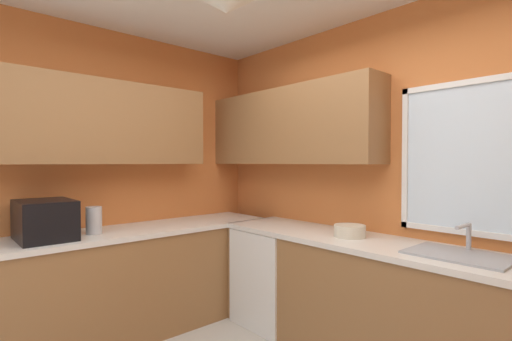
% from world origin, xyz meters
% --- Properties ---
extents(room_shell, '(4.04, 3.41, 2.72)m').
position_xyz_m(room_shell, '(-0.38, 0.47, 1.78)').
color(room_shell, '#D17238').
rests_on(room_shell, ground_plane).
extents(counter_run_left, '(0.65, 3.02, 0.90)m').
position_xyz_m(counter_run_left, '(-1.65, 0.00, 0.45)').
color(counter_run_left, olive).
rests_on(counter_run_left, ground_plane).
extents(counter_run_back, '(3.13, 0.65, 0.90)m').
position_xyz_m(counter_run_back, '(0.21, 1.33, 0.45)').
color(counter_run_back, olive).
rests_on(counter_run_back, ground_plane).
extents(dishwasher, '(0.60, 0.60, 0.85)m').
position_xyz_m(dishwasher, '(-0.99, 1.30, 0.43)').
color(dishwasher, white).
rests_on(dishwasher, ground_plane).
extents(microwave, '(0.48, 0.36, 0.29)m').
position_xyz_m(microwave, '(-1.65, -0.43, 1.04)').
color(microwave, black).
rests_on(microwave, counter_run_left).
extents(kettle, '(0.12, 0.12, 0.22)m').
position_xyz_m(kettle, '(-1.63, -0.09, 1.00)').
color(kettle, '#B7B7BC').
rests_on(kettle, counter_run_left).
extents(sink_assembly, '(0.57, 0.40, 0.19)m').
position_xyz_m(sink_assembly, '(0.56, 1.34, 0.91)').
color(sink_assembly, '#9EA0A5').
rests_on(sink_assembly, counter_run_back).
extents(bowl, '(0.24, 0.24, 0.09)m').
position_xyz_m(bowl, '(-0.21, 1.33, 0.94)').
color(bowl, beige).
rests_on(bowl, counter_run_back).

